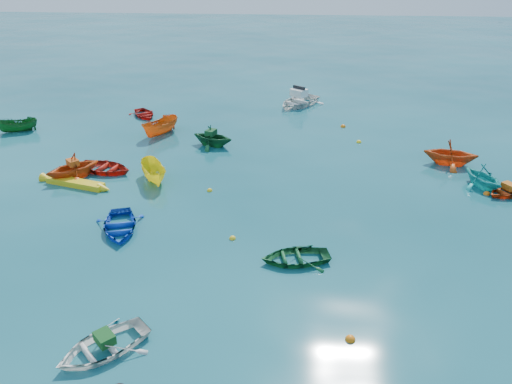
# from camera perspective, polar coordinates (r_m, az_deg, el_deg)

# --- Properties ---
(ground) EXTENTS (160.00, 160.00, 0.00)m
(ground) POSITION_cam_1_polar(r_m,az_deg,el_deg) (21.88, -1.00, -6.80)
(ground) COLOR #0A404A
(ground) RESTS_ON ground
(dinghy_blue_sw) EXTENTS (3.13, 3.74, 0.67)m
(dinghy_blue_sw) POSITION_cam_1_polar(r_m,az_deg,el_deg) (24.26, -15.28, -4.21)
(dinghy_blue_sw) COLOR #0E3DB1
(dinghy_blue_sw) RESTS_ON ground
(dinghy_white_near) EXTENTS (3.77, 3.76, 0.64)m
(dinghy_white_near) POSITION_cam_1_polar(r_m,az_deg,el_deg) (17.98, -17.01, -16.95)
(dinghy_white_near) COLOR white
(dinghy_white_near) RESTS_ON ground
(dinghy_orange_w) EXTENTS (3.96, 3.95, 1.58)m
(dinghy_orange_w) POSITION_cam_1_polar(r_m,az_deg,el_deg) (30.34, -20.02, 1.51)
(dinghy_orange_w) COLOR #CA4713
(dinghy_orange_w) RESTS_ON ground
(sampan_yellow_mid) EXTENTS (2.44, 3.28, 1.19)m
(sampan_yellow_mid) POSITION_cam_1_polar(r_m,az_deg,el_deg) (28.75, -11.47, 1.27)
(sampan_yellow_mid) COLOR yellow
(sampan_yellow_mid) RESTS_ON ground
(dinghy_green_e) EXTENTS (3.29, 2.66, 0.60)m
(dinghy_green_e) POSITION_cam_1_polar(r_m,az_deg,el_deg) (21.35, 4.49, -7.84)
(dinghy_green_e) COLOR #135429
(dinghy_green_e) RESTS_ON ground
(dinghy_cyan_se) EXTENTS (3.14, 3.32, 1.38)m
(dinghy_cyan_se) POSITION_cam_1_polar(r_m,az_deg,el_deg) (30.20, 24.34, 0.59)
(dinghy_cyan_se) COLOR #1BAAA4
(dinghy_cyan_se) RESTS_ON ground
(dinghy_red_nw) EXTENTS (3.82, 3.14, 0.69)m
(dinghy_red_nw) POSITION_cam_1_polar(r_m,az_deg,el_deg) (30.65, -16.87, 2.26)
(dinghy_red_nw) COLOR #B31A0E
(dinghy_red_nw) RESTS_ON ground
(sampan_orange_n) EXTENTS (2.68, 3.48, 1.27)m
(sampan_orange_n) POSITION_cam_1_polar(r_m,az_deg,el_deg) (35.80, -10.78, 6.47)
(sampan_orange_n) COLOR orange
(sampan_orange_n) RESTS_ON ground
(dinghy_green_n) EXTENTS (3.41, 3.18, 1.46)m
(dinghy_green_n) POSITION_cam_1_polar(r_m,az_deg,el_deg) (33.31, -4.96, 5.31)
(dinghy_green_n) COLOR #135328
(dinghy_green_n) RESTS_ON ground
(dinghy_red_ne) EXTENTS (3.49, 3.23, 0.59)m
(dinghy_red_ne) POSITION_cam_1_polar(r_m,az_deg,el_deg) (29.99, 26.87, -0.14)
(dinghy_red_ne) COLOR #BF3A0F
(dinghy_red_ne) RESTS_ON ground
(dinghy_red_far) EXTENTS (3.20, 3.42, 0.58)m
(dinghy_red_far) POSITION_cam_1_polar(r_m,az_deg,el_deg) (39.99, -12.64, 8.44)
(dinghy_red_far) COLOR #AE140E
(dinghy_red_far) RESTS_ON ground
(dinghy_orange_far) EXTENTS (3.61, 3.28, 1.64)m
(dinghy_orange_far) POSITION_cam_1_polar(r_m,az_deg,el_deg) (32.51, 21.18, 2.98)
(dinghy_orange_far) COLOR #D64C14
(dinghy_orange_far) RESTS_ON ground
(sampan_green_far) EXTENTS (2.97, 2.03, 1.08)m
(sampan_green_far) POSITION_cam_1_polar(r_m,az_deg,el_deg) (39.53, -25.54, 6.23)
(sampan_green_far) COLOR #13551F
(sampan_green_far) RESTS_ON ground
(kayak_yellow) EXTENTS (4.24, 1.75, 0.43)m
(kayak_yellow) POSITION_cam_1_polar(r_m,az_deg,el_deg) (29.36, -19.90, 0.69)
(kayak_yellow) COLOR yellow
(kayak_yellow) RESTS_ON ground
(motorboat_white) EXTENTS (5.09, 5.33, 1.50)m
(motorboat_white) POSITION_cam_1_polar(r_m,az_deg,el_deg) (42.04, 4.88, 9.87)
(motorboat_white) COLOR white
(motorboat_white) RESTS_ON ground
(tarp_green_a) EXTENTS (0.86, 0.86, 0.33)m
(tarp_green_a) POSITION_cam_1_polar(r_m,az_deg,el_deg) (17.68, -16.93, -15.67)
(tarp_green_a) COLOR #134D1B
(tarp_green_a) RESTS_ON dinghy_white_near
(tarp_orange_a) EXTENTS (0.87, 0.87, 0.34)m
(tarp_orange_a) POSITION_cam_1_polar(r_m,az_deg,el_deg) (29.98, -20.21, 3.20)
(tarp_orange_a) COLOR #C64E14
(tarp_orange_a) RESTS_ON dinghy_orange_w
(tarp_green_b) EXTENTS (0.77, 0.88, 0.36)m
(tarp_green_b) POSITION_cam_1_polar(r_m,az_deg,el_deg) (33.04, -5.18, 6.80)
(tarp_green_b) COLOR #11441E
(tarp_green_b) RESTS_ON dinghy_green_n
(tarp_orange_b) EXTENTS (0.77, 0.82, 0.32)m
(tarp_orange_b) POSITION_cam_1_polar(r_m,az_deg,el_deg) (29.74, 26.93, 0.61)
(tarp_orange_b) COLOR #BF5E13
(tarp_orange_b) RESTS_ON dinghy_red_ne
(buoy_ye_a) EXTENTS (0.30, 0.30, 0.30)m
(buoy_ye_a) POSITION_cam_1_polar(r_m,az_deg,el_deg) (22.77, -2.70, -5.37)
(buoy_ye_a) COLOR yellow
(buoy_ye_a) RESTS_ON ground
(buoy_or_b) EXTENTS (0.35, 0.35, 0.35)m
(buoy_or_b) POSITION_cam_1_polar(r_m,az_deg,el_deg) (17.90, 10.71, -16.27)
(buoy_or_b) COLOR orange
(buoy_or_b) RESTS_ON ground
(buoy_or_c) EXTENTS (0.30, 0.30, 0.30)m
(buoy_or_c) POSITION_cam_1_polar(r_m,az_deg,el_deg) (28.62, -18.17, 0.29)
(buoy_or_c) COLOR #E34B0C
(buoy_or_c) RESTS_ON ground
(buoy_ye_c) EXTENTS (0.30, 0.30, 0.30)m
(buoy_ye_c) POSITION_cam_1_polar(r_m,az_deg,el_deg) (27.13, -5.31, 0.12)
(buoy_ye_c) COLOR yellow
(buoy_ye_c) RESTS_ON ground
(buoy_or_d) EXTENTS (0.35, 0.35, 0.35)m
(buoy_or_d) POSITION_cam_1_polar(r_m,az_deg,el_deg) (29.37, 24.85, -0.24)
(buoy_or_d) COLOR orange
(buoy_or_d) RESTS_ON ground
(buoy_ye_d) EXTENTS (0.37, 0.37, 0.37)m
(buoy_ye_d) POSITION_cam_1_polar(r_m,az_deg,el_deg) (29.60, -11.68, 2.01)
(buoy_ye_d) COLOR yellow
(buoy_ye_d) RESTS_ON ground
(buoy_or_e) EXTENTS (0.38, 0.38, 0.38)m
(buoy_or_e) POSITION_cam_1_polar(r_m,az_deg,el_deg) (37.24, 9.91, 7.34)
(buoy_or_e) COLOR orange
(buoy_or_e) RESTS_ON ground
(buoy_ye_e) EXTENTS (0.34, 0.34, 0.34)m
(buoy_ye_e) POSITION_cam_1_polar(r_m,az_deg,el_deg) (34.43, 11.67, 5.57)
(buoy_ye_e) COLOR yellow
(buoy_ye_e) RESTS_ON ground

